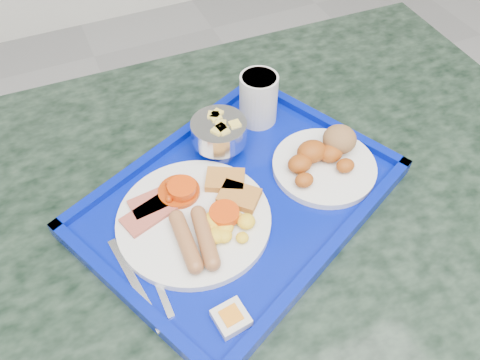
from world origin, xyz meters
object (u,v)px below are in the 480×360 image
(main_plate, at_px, (198,217))
(juice_cup, at_px, (258,97))
(bread_plate, at_px, (325,159))
(tray, at_px, (240,198))
(table, at_px, (221,279))
(fruit_bowl, at_px, (219,132))

(main_plate, height_order, juice_cup, juice_cup)
(bread_plate, xyz_separation_m, juice_cup, (-0.05, 0.15, 0.03))
(tray, bearing_deg, main_plate, -165.59)
(juice_cup, bearing_deg, tray, -124.11)
(tray, xyz_separation_m, bread_plate, (0.16, 0.00, 0.02))
(tray, height_order, bread_plate, bread_plate)
(table, distance_m, fruit_bowl, 0.30)
(bread_plate, xyz_separation_m, fruit_bowl, (-0.15, 0.11, 0.03))
(main_plate, bearing_deg, table, 19.13)
(table, xyz_separation_m, fruit_bowl, (0.05, 0.12, 0.27))
(tray, distance_m, main_plate, 0.08)
(tray, bearing_deg, bread_plate, 0.81)
(fruit_bowl, distance_m, juice_cup, 0.11)
(tray, height_order, fruit_bowl, fruit_bowl)
(juice_cup, bearing_deg, main_plate, -136.45)
(table, bearing_deg, fruit_bowl, 65.48)
(main_plate, relative_size, juice_cup, 2.47)
(table, distance_m, juice_cup, 0.36)
(bread_plate, bearing_deg, main_plate, -174.52)
(bread_plate, relative_size, juice_cup, 1.82)
(table, bearing_deg, bread_plate, 2.88)
(fruit_bowl, relative_size, juice_cup, 0.99)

